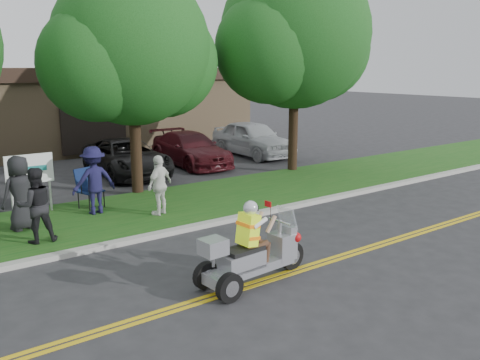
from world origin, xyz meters
TOP-DOWN VIEW (x-y plane):
  - ground at (0.00, 0.00)m, footprint 120.00×120.00m
  - centerline_near at (0.00, -0.58)m, footprint 60.00×0.10m
  - centerline_far at (0.00, -0.42)m, footprint 60.00×0.10m
  - curb at (0.00, 3.05)m, footprint 60.00×0.25m
  - grass_verge at (0.00, 5.20)m, footprint 60.00×4.00m
  - commercial_building at (2.00, 18.98)m, footprint 18.00×8.20m
  - tree_mid at (0.55, 7.23)m, footprint 5.88×4.80m
  - tree_right at (7.06, 7.03)m, footprint 6.86×5.60m
  - business_sign at (-2.90, 6.60)m, footprint 1.25×0.06m
  - trike_scooter at (-0.72, -0.44)m, footprint 2.51×0.86m
  - lawn_chair_b at (-1.44, 6.32)m, footprint 0.76×0.78m
  - spectator_adult_mid at (-3.42, 4.10)m, footprint 0.91×0.74m
  - spectator_adult_right at (-0.10, 4.47)m, footprint 1.04×0.78m
  - spectator_chair_a at (-1.50, 5.60)m, footprint 1.22×0.72m
  - spectator_chair_b at (-3.47, 5.29)m, footprint 1.03×0.82m
  - parked_car_mid at (1.50, 10.25)m, footprint 2.59×5.05m
  - parked_car_right at (4.50, 10.58)m, footprint 2.11×4.79m
  - parked_car_far_right at (8.00, 10.86)m, footprint 2.01×4.79m

SIDE VIEW (x-z plane):
  - ground at x=0.00m, z-range 0.00..0.00m
  - centerline_near at x=0.00m, z-range 0.00..0.01m
  - centerline_far at x=0.00m, z-range 0.00..0.01m
  - grass_verge at x=0.00m, z-range 0.01..0.11m
  - curb at x=0.00m, z-range 0.00..0.12m
  - trike_scooter at x=-0.72m, z-range -0.25..1.39m
  - parked_car_mid at x=1.50m, z-range 0.00..1.36m
  - parked_car_right at x=4.50m, z-range 0.00..1.37m
  - lawn_chair_b at x=-1.44m, z-range 0.18..1.30m
  - parked_car_far_right at x=8.00m, z-range 0.00..1.62m
  - spectator_adult_right at x=-0.10m, z-range 0.10..1.74m
  - spectator_adult_mid at x=-3.42m, z-range 0.10..1.84m
  - spectator_chair_b at x=-3.47m, z-range 0.10..1.96m
  - spectator_chair_a at x=-1.50m, z-range 0.10..1.96m
  - business_sign at x=-2.90m, z-range 0.38..2.13m
  - commercial_building at x=2.00m, z-range 0.01..4.01m
  - tree_mid at x=0.55m, z-range 0.91..7.96m
  - tree_right at x=7.06m, z-range 0.99..9.06m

